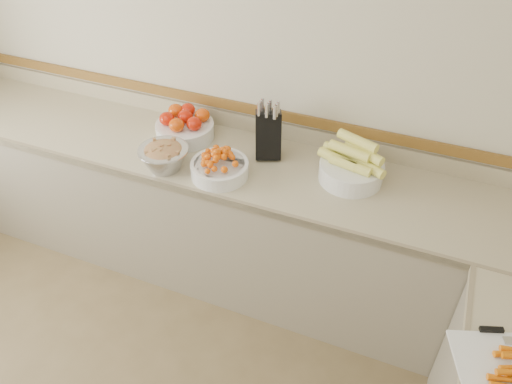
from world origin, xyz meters
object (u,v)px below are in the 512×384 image
at_px(tomato_bowl, 185,126).
at_px(cherry_tomato_bowl, 220,166).
at_px(rhubarb_bowl, 164,156).
at_px(knife_block, 268,134).
at_px(corn_bowl, 352,167).

xyz_separation_m(tomato_bowl, cherry_tomato_bowl, (0.35, -0.26, -0.01)).
relative_size(cherry_tomato_bowl, rhubarb_bowl, 1.14).
height_order(cherry_tomato_bowl, rhubarb_bowl, cherry_tomato_bowl).
bearing_deg(knife_block, corn_bowl, -5.80).
distance_m(knife_block, corn_bowl, 0.49).
bearing_deg(tomato_bowl, corn_bowl, -2.10).
bearing_deg(tomato_bowl, knife_block, 1.39).
bearing_deg(cherry_tomato_bowl, rhubarb_bowl, -169.74).
xyz_separation_m(knife_block, cherry_tomato_bowl, (-0.17, -0.28, -0.08)).
relative_size(knife_block, corn_bowl, 0.92).
relative_size(knife_block, cherry_tomato_bowl, 1.10).
relative_size(knife_block, tomato_bowl, 0.99).
height_order(knife_block, tomato_bowl, knife_block).
bearing_deg(rhubarb_bowl, knife_block, 35.34).
bearing_deg(tomato_bowl, cherry_tomato_bowl, -37.08).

